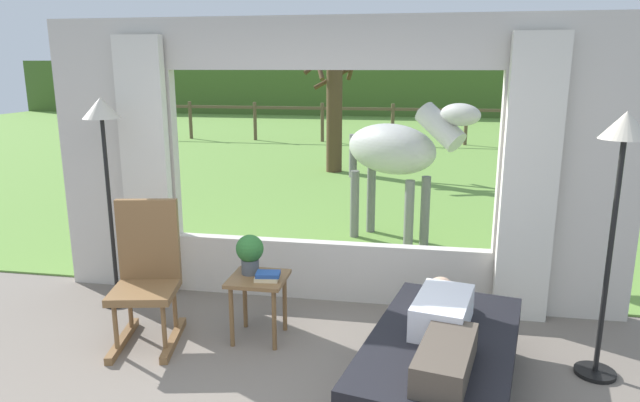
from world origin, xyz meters
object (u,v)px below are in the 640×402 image
object	(u,v)px
recliner_sofa	(441,365)
floor_lamp_left	(104,140)
book_stack	(267,276)
floor_lamp_right	(621,166)
rocking_chair	(147,274)
potted_plant	(250,252)
pasture_tree	(335,101)
side_table	(258,288)
horse	(396,151)
reclining_person	(443,326)

from	to	relation	value
recliner_sofa	floor_lamp_left	world-z (taller)	floor_lamp_left
book_stack	floor_lamp_right	world-z (taller)	floor_lamp_right
recliner_sofa	rocking_chair	world-z (taller)	rocking_chair
potted_plant	floor_lamp_right	bearing A→B (deg)	-3.92
potted_plant	pasture_tree	distance (m)	7.33
book_stack	floor_lamp_left	xyz separation A→B (m)	(-1.57, 0.49, 0.96)
rocking_chair	side_table	world-z (taller)	rocking_chair
floor_lamp_right	horse	size ratio (longest dim) A/B	1.07
potted_plant	book_stack	bearing A→B (deg)	-34.83
reclining_person	floor_lamp_left	bearing A→B (deg)	171.52
recliner_sofa	pasture_tree	bearing A→B (deg)	115.37
book_stack	horse	bearing A→B (deg)	72.91
potted_plant	pasture_tree	world-z (taller)	pasture_tree
potted_plant	floor_lamp_right	size ratio (longest dim) A/B	0.17
reclining_person	side_table	size ratio (longest dim) A/B	2.75
potted_plant	rocking_chair	bearing A→B (deg)	-164.79
recliner_sofa	rocking_chair	distance (m)	2.33
floor_lamp_right	side_table	bearing A→B (deg)	177.33
recliner_sofa	pasture_tree	world-z (taller)	pasture_tree
rocking_chair	floor_lamp_left	world-z (taller)	floor_lamp_left
horse	recliner_sofa	bearing A→B (deg)	43.34
rocking_chair	pasture_tree	bearing A→B (deg)	75.78
horse	pasture_tree	bearing A→B (deg)	-127.54
side_table	floor_lamp_left	size ratio (longest dim) A/B	0.28
pasture_tree	rocking_chair	bearing A→B (deg)	-92.55
recliner_sofa	book_stack	xyz separation A→B (m)	(-1.31, 0.52, 0.34)
floor_lamp_right	pasture_tree	distance (m)	8.04
recliner_sofa	floor_lamp_right	world-z (taller)	floor_lamp_right
horse	floor_lamp_right	bearing A→B (deg)	64.39
floor_lamp_right	pasture_tree	xyz separation A→B (m)	(-3.03, 7.45, -0.04)
recliner_sofa	reclining_person	xyz separation A→B (m)	(-0.00, -0.05, 0.30)
reclining_person	rocking_chair	bearing A→B (deg)	179.80
reclining_person	book_stack	xyz separation A→B (m)	(-1.31, 0.57, 0.03)
potted_plant	horse	world-z (taller)	horse
reclining_person	side_table	distance (m)	1.54
floor_lamp_left	horse	world-z (taller)	floor_lamp_left
side_table	floor_lamp_right	bearing A→B (deg)	-2.67
horse	floor_lamp_left	bearing A→B (deg)	-12.03
rocking_chair	horse	distance (m)	3.40
reclining_person	pasture_tree	size ratio (longest dim) A/B	0.51
potted_plant	reclining_person	bearing A→B (deg)	-24.81
side_table	floor_lamp_left	world-z (taller)	floor_lamp_left
potted_plant	book_stack	world-z (taller)	potted_plant
floor_lamp_right	pasture_tree	bearing A→B (deg)	112.10
rocking_chair	pasture_tree	size ratio (longest dim) A/B	0.40
potted_plant	floor_lamp_right	distance (m)	2.71
rocking_chair	floor_lamp_left	distance (m)	1.29
floor_lamp_right	pasture_tree	world-z (taller)	pasture_tree
floor_lamp_left	recliner_sofa	bearing A→B (deg)	-19.27
reclining_person	horse	distance (m)	3.39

